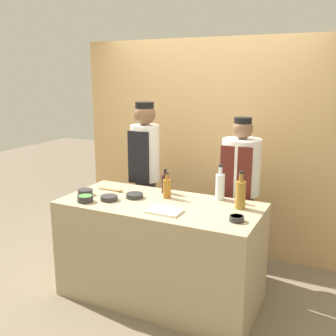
% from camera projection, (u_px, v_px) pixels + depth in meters
% --- Properties ---
extents(ground_plane, '(14.00, 14.00, 0.00)m').
position_uv_depth(ground_plane, '(160.00, 295.00, 3.67)').
color(ground_plane, '#756651').
extents(cabinet_wall, '(3.13, 0.18, 2.40)m').
position_uv_depth(cabinet_wall, '(210.00, 147.00, 4.52)').
color(cabinet_wall, tan).
rests_on(cabinet_wall, ground_plane).
extents(counter, '(1.77, 0.82, 0.91)m').
position_uv_depth(counter, '(160.00, 250.00, 3.56)').
color(counter, tan).
rests_on(counter, ground_plane).
extents(sauce_bowl_white, '(0.16, 0.16, 0.04)m').
position_uv_depth(sauce_bowl_white, '(135.00, 195.00, 3.59)').
color(sauce_bowl_white, '#2D2D2D').
rests_on(sauce_bowl_white, counter).
extents(sauce_bowl_brown, '(0.12, 0.12, 0.04)m').
position_uv_depth(sauce_bowl_brown, '(237.00, 218.00, 3.02)').
color(sauce_bowl_brown, '#2D2D2D').
rests_on(sauce_bowl_brown, counter).
extents(sauce_bowl_green, '(0.14, 0.14, 0.06)m').
position_uv_depth(sauce_bowl_green, '(85.00, 198.00, 3.48)').
color(sauce_bowl_green, '#2D2D2D').
rests_on(sauce_bowl_green, counter).
extents(sauce_bowl_orange, '(0.14, 0.14, 0.05)m').
position_uv_depth(sauce_bowl_orange, '(85.00, 192.00, 3.68)').
color(sauce_bowl_orange, '#2D2D2D').
rests_on(sauce_bowl_orange, counter).
extents(sauce_bowl_yellow, '(0.15, 0.15, 0.04)m').
position_uv_depth(sauce_bowl_yellow, '(109.00, 198.00, 3.52)').
color(sauce_bowl_yellow, '#2D2D2D').
rests_on(sauce_bowl_yellow, counter).
extents(cutting_board, '(0.28, 0.18, 0.02)m').
position_uv_depth(cutting_board, '(164.00, 211.00, 3.22)').
color(cutting_board, white).
rests_on(cutting_board, counter).
extents(bottle_clear, '(0.08, 0.08, 0.32)m').
position_uv_depth(bottle_clear, '(220.00, 186.00, 3.53)').
color(bottle_clear, silver).
rests_on(bottle_clear, counter).
extents(bottle_vinegar, '(0.09, 0.09, 0.32)m').
position_uv_depth(bottle_vinegar, '(240.00, 194.00, 3.29)').
color(bottle_vinegar, olive).
rests_on(bottle_vinegar, counter).
extents(bottle_wine, '(0.07, 0.07, 0.23)m').
position_uv_depth(bottle_wine, '(165.00, 183.00, 3.73)').
color(bottle_wine, black).
rests_on(bottle_wine, counter).
extents(bottle_amber, '(0.07, 0.07, 0.24)m').
position_uv_depth(bottle_amber, '(167.00, 188.00, 3.58)').
color(bottle_amber, '#9E661E').
rests_on(bottle_amber, counter).
extents(wooden_spoon, '(0.28, 0.05, 0.03)m').
position_uv_depth(wooden_spoon, '(115.00, 190.00, 3.80)').
color(wooden_spoon, '#B2844C').
rests_on(wooden_spoon, counter).
extents(chef_left, '(0.31, 0.31, 1.73)m').
position_uv_depth(chef_left, '(145.00, 173.00, 4.27)').
color(chef_left, '#28282D').
rests_on(chef_left, ground_plane).
extents(chef_right, '(0.37, 0.37, 1.62)m').
position_uv_depth(chef_right, '(240.00, 194.00, 3.85)').
color(chef_right, '#28282D').
rests_on(chef_right, ground_plane).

